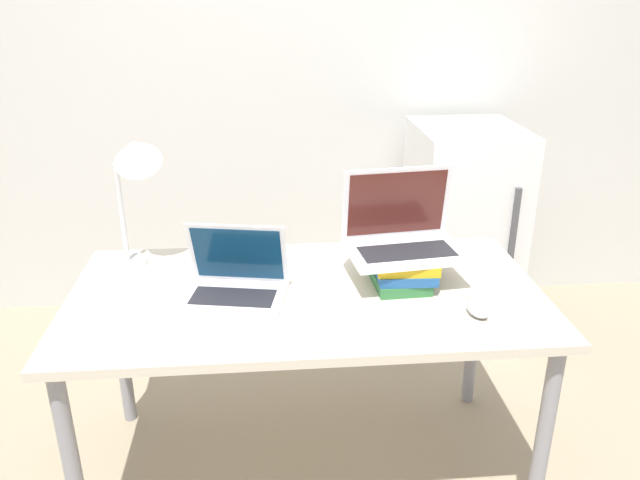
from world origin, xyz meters
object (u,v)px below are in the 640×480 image
(book_stack, at_px, (401,267))
(notepad, at_px, (515,314))
(laptop_left, at_px, (235,282))
(mini_fridge, at_px, (461,231))
(laptop_on_books, at_px, (402,235))
(desk_lamp, at_px, (134,166))
(mouse, at_px, (478,309))
(wireless_keyboard, at_px, (410,318))

(book_stack, relative_size, notepad, 0.94)
(laptop_left, relative_size, mini_fridge, 0.34)
(laptop_on_books, relative_size, desk_lamp, 0.79)
(mouse, distance_m, mini_fridge, 1.25)
(desk_lamp, bearing_deg, mini_fridge, 28.55)
(desk_lamp, bearing_deg, wireless_keyboard, -27.70)
(wireless_keyboard, bearing_deg, laptop_left, 159.13)
(laptop_on_books, xyz_separation_m, mouse, (0.18, -0.27, -0.14))
(laptop_on_books, bearing_deg, laptop_left, -170.76)
(notepad, distance_m, mini_fridge, 1.24)
(wireless_keyboard, height_order, notepad, wireless_keyboard)
(wireless_keyboard, relative_size, mouse, 2.90)
(laptop_left, height_order, desk_lamp, desk_lamp)
(book_stack, height_order, mouse, book_stack)
(laptop_on_books, bearing_deg, desk_lamp, 169.92)
(laptop_left, bearing_deg, desk_lamp, 142.93)
(wireless_keyboard, bearing_deg, mini_fridge, 65.93)
(laptop_left, distance_m, desk_lamp, 0.52)
(laptop_left, bearing_deg, notepad, -13.45)
(book_stack, xyz_separation_m, desk_lamp, (-0.88, 0.18, 0.32))
(notepad, bearing_deg, wireless_keyboard, 179.50)
(laptop_left, distance_m, mini_fridge, 1.48)
(desk_lamp, distance_m, mini_fridge, 1.68)
(mouse, bearing_deg, laptop_on_books, 123.83)
(book_stack, relative_size, wireless_keyboard, 0.91)
(wireless_keyboard, height_order, mouse, mouse)
(notepad, distance_m, desk_lamp, 1.31)
(notepad, bearing_deg, mouse, 169.93)
(laptop_left, relative_size, mouse, 3.43)
(mouse, height_order, notepad, mouse)
(mouse, bearing_deg, desk_lamp, 158.01)
(book_stack, height_order, wireless_keyboard, book_stack)
(laptop_on_books, bearing_deg, mini_fridge, 60.99)
(mini_fridge, bearing_deg, laptop_left, -136.63)
(mini_fridge, bearing_deg, mouse, -105.21)
(book_stack, distance_m, notepad, 0.40)
(laptop_on_books, bearing_deg, mouse, -56.17)
(laptop_on_books, bearing_deg, wireless_keyboard, -96.12)
(book_stack, relative_size, mini_fridge, 0.27)
(laptop_left, distance_m, book_stack, 0.55)
(desk_lamp, relative_size, mini_fridge, 0.49)
(mini_fridge, bearing_deg, laptop_on_books, -119.01)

